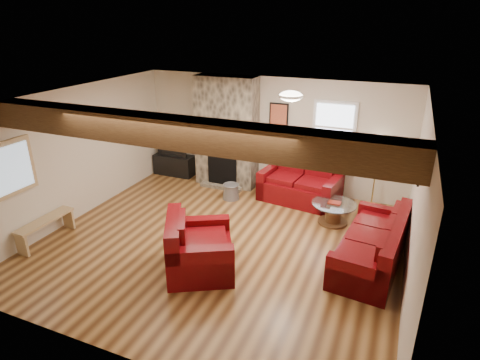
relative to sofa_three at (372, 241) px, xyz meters
The scene contains 17 objects.
room 2.64m from the sofa_three, behind, with size 8.00×8.00×8.00m.
oak_beam 3.52m from the sofa_three, 147.16° to the right, with size 6.00×0.36×0.38m, color #372110.
chimney_breast 4.17m from the sofa_three, 148.40° to the left, with size 1.40×0.67×2.50m.
back_window 2.86m from the sofa_three, 115.59° to the left, with size 0.90×0.08×1.10m, color white, non-canonical shape.
hatch_window 5.84m from the sofa_three, 161.21° to the right, with size 0.08×1.00×0.90m, color tan, non-canonical shape.
ceiling_dome 2.64m from the sofa_three, 160.82° to the left, with size 0.40×0.40×0.18m, color beige, non-canonical shape.
artwork_back 3.56m from the sofa_three, 134.64° to the left, with size 0.42×0.06×0.52m, color black, non-canonical shape.
artwork_right 1.43m from the sofa_three, ahead, with size 0.06×0.55×0.42m, color black, non-canonical shape.
sofa_three is the anchor object (origin of this frame).
loveseat 2.50m from the sofa_three, 131.35° to the left, with size 1.63×0.94×0.87m, color #48050A, non-canonical shape.
armchair_red 2.70m from the sofa_three, 153.77° to the right, with size 1.11×0.97×0.90m, color #48050A, non-canonical shape.
coffee_table 1.40m from the sofa_three, 125.04° to the left, with size 0.84×0.84×0.44m.
tv_cabinet 5.39m from the sofa_three, 156.15° to the left, with size 1.00×0.40×0.50m, color black.
television 5.40m from the sofa_three, 156.15° to the left, with size 0.78×0.10×0.45m, color black.
floor_lamp 2.38m from the sofa_three, 94.96° to the left, with size 0.39×0.39×1.52m.
pine_bench 5.51m from the sofa_three, 164.51° to the right, with size 0.26×1.11×0.42m, color tan, non-canonical shape.
coal_bucket 3.36m from the sofa_three, 155.42° to the left, with size 0.36×0.36×0.34m, color slate, non-canonical shape.
Camera 1 is at (2.67, -5.49, 3.67)m, focal length 30.00 mm.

